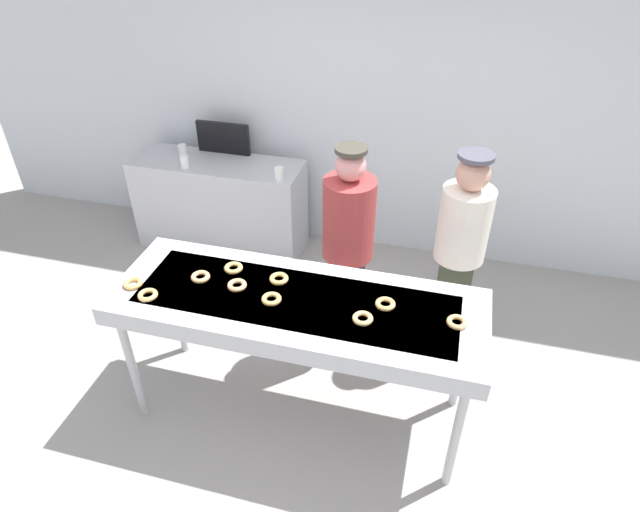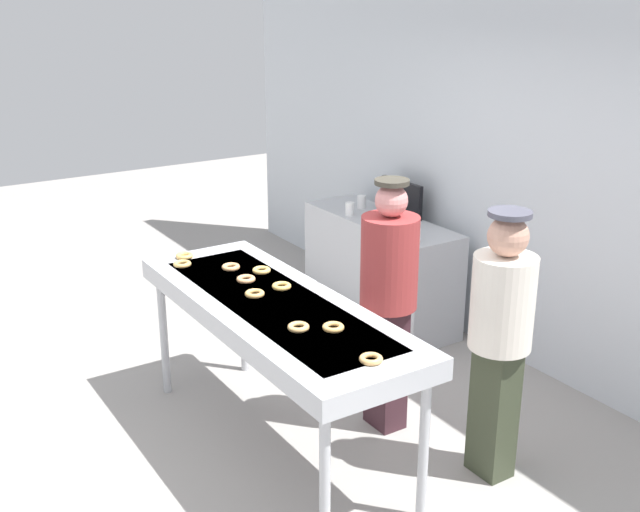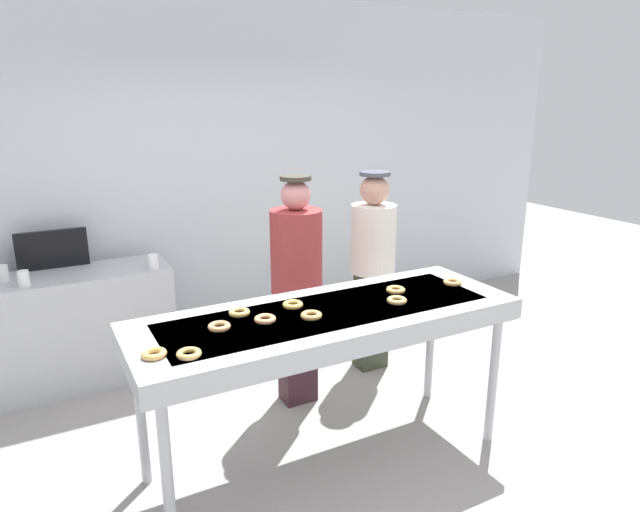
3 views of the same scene
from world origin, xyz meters
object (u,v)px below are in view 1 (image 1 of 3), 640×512
at_px(paper_cup_0, 185,162).
at_px(glazed_donut_8, 363,318).
at_px(glazed_donut_1, 385,304).
at_px(menu_display, 223,138).
at_px(glazed_donut_6, 271,299).
at_px(glazed_donut_9, 233,268).
at_px(worker_baker, 348,241).
at_px(glazed_donut_3, 279,279).
at_px(glazed_donut_5, 457,322).
at_px(prep_counter, 221,205).
at_px(glazed_donut_4, 133,283).
at_px(fryer_conveyor, 297,308).
at_px(worker_assistant, 460,244).
at_px(glazed_donut_7, 148,295).
at_px(glazed_donut_2, 237,285).
at_px(paper_cup_1, 279,174).
at_px(paper_cup_2, 183,151).
at_px(glazed_donut_0, 201,277).

bearing_deg(paper_cup_0, glazed_donut_8, -41.04).
bearing_deg(glazed_donut_1, menu_display, 133.65).
height_order(glazed_donut_6, paper_cup_0, glazed_donut_6).
bearing_deg(glazed_donut_9, worker_baker, 41.69).
distance_m(glazed_donut_3, glazed_donut_5, 1.10).
bearing_deg(glazed_donut_6, glazed_donut_3, 95.52).
xyz_separation_m(glazed_donut_6, paper_cup_0, (-1.39, 1.66, -0.05)).
xyz_separation_m(prep_counter, menu_display, (0.00, 0.21, 0.59)).
distance_m(glazed_donut_4, worker_baker, 1.45).
height_order(glazed_donut_1, paper_cup_0, glazed_donut_1).
relative_size(glazed_donut_8, prep_counter, 0.07).
height_order(fryer_conveyor, glazed_donut_6, glazed_donut_6).
bearing_deg(worker_assistant, glazed_donut_7, 30.84).
relative_size(glazed_donut_2, worker_assistant, 0.07).
bearing_deg(menu_display, worker_baker, -40.71).
height_order(paper_cup_1, paper_cup_2, same).
bearing_deg(glazed_donut_4, glazed_donut_1, 7.57).
bearing_deg(glazed_donut_4, glazed_donut_0, 24.02).
bearing_deg(paper_cup_2, glazed_donut_1, -38.81).
height_order(fryer_conveyor, worker_assistant, worker_assistant).
xyz_separation_m(glazed_donut_2, paper_cup_1, (-0.26, 1.59, -0.05)).
bearing_deg(glazed_donut_9, glazed_donut_4, -150.29).
bearing_deg(glazed_donut_1, glazed_donut_7, -168.51).
bearing_deg(glazed_donut_4, glazed_donut_2, 13.16).
height_order(glazed_donut_3, worker_assistant, worker_assistant).
relative_size(glazed_donut_9, menu_display, 0.23).
height_order(paper_cup_2, menu_display, menu_display).
distance_m(glazed_donut_1, glazed_donut_6, 0.67).
distance_m(paper_cup_1, paper_cup_2, 1.04).
relative_size(glazed_donut_3, menu_display, 0.23).
bearing_deg(glazed_donut_6, prep_counter, 122.66).
height_order(glazed_donut_8, menu_display, menu_display).
height_order(glazed_donut_1, glazed_donut_6, same).
bearing_deg(glazed_donut_4, glazed_donut_8, 1.85).
bearing_deg(glazed_donut_1, paper_cup_2, 141.19).
distance_m(fryer_conveyor, glazed_donut_5, 0.94).
xyz_separation_m(fryer_conveyor, glazed_donut_0, (-0.63, 0.03, 0.09)).
distance_m(glazed_donut_1, worker_baker, 0.76).
relative_size(glazed_donut_9, prep_counter, 0.07).
bearing_deg(glazed_donut_7, worker_assistant, 32.64).
distance_m(glazed_donut_0, worker_assistant, 1.80).
height_order(paper_cup_0, paper_cup_1, same).
height_order(worker_assistant, paper_cup_2, worker_assistant).
distance_m(worker_baker, paper_cup_1, 1.18).
height_order(worker_baker, worker_assistant, worker_baker).
height_order(glazed_donut_3, paper_cup_1, glazed_donut_3).
bearing_deg(menu_display, paper_cup_2, -153.56).
distance_m(fryer_conveyor, glazed_donut_6, 0.17).
distance_m(glazed_donut_4, glazed_donut_7, 0.16).
bearing_deg(prep_counter, paper_cup_1, -14.61).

